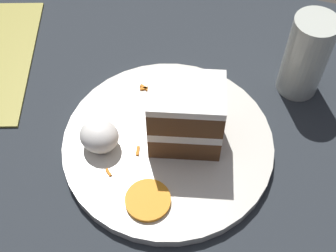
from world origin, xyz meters
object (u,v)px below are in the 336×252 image
orange_garnish (148,200)px  cake_slice (186,115)px  cream_dollop (99,136)px  plate (168,144)px  drinking_glass (305,61)px

orange_garnish → cake_slice: bearing=-99.4°
cake_slice → cream_dollop: bearing=99.6°
plate → cream_dollop: (0.09, 0.03, 0.03)m
cake_slice → cream_dollop: size_ratio=2.05×
cake_slice → drinking_glass: drinking_glass is taller
orange_garnish → drinking_glass: bearing=-120.4°
cream_dollop → orange_garnish: cream_dollop is taller
cake_slice → cream_dollop: cake_slice is taller
plate → orange_garnish: size_ratio=4.99×
plate → cake_slice: size_ratio=2.67×
cake_slice → cream_dollop: 0.12m
plate → cake_slice: (-0.02, -0.01, 0.06)m
drinking_glass → plate: bearing=46.9°
plate → cake_slice: bearing=-148.5°
plate → cream_dollop: size_ratio=5.48×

